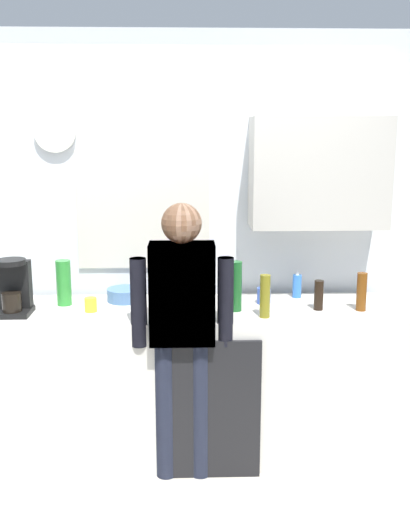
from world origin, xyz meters
name	(u,v)px	position (x,y,z in m)	size (l,w,h in m)	color
ground_plane	(184,474)	(0.00, 0.00, 0.00)	(8.00, 8.00, 0.00)	beige
kitchen_counter	(183,379)	(0.00, 0.30, 0.46)	(2.66, 0.64, 0.93)	beige
dishwasher_panel	(212,410)	(0.16, -0.03, 0.42)	(0.56, 0.02, 0.83)	black
back_wall_assembly	(199,226)	(0.11, 0.70, 1.36)	(4.26, 0.42, 2.60)	silver
coffee_maker	(14,289)	(-0.98, 0.23, 1.07)	(0.20, 0.20, 0.33)	black
bottle_red_vinegar	(165,284)	(-0.11, 0.46, 1.04)	(0.06, 0.06, 0.22)	maroon
bottle_amber_beer	(362,292)	(1.07, 0.22, 1.04)	(0.06, 0.06, 0.23)	brown
bottle_dark_sauce	(319,295)	(0.82, 0.24, 1.02)	(0.06, 0.06, 0.18)	black
bottle_olive_oil	(265,296)	(0.47, 0.11, 1.05)	(0.06, 0.06, 0.25)	olive
bottle_clear_soda	(64,283)	(-0.73, 0.40, 1.07)	(0.09, 0.09, 0.28)	#2D8C33
bottle_green_wine	(236,286)	(0.32, 0.24, 1.08)	(0.07, 0.07, 0.30)	#195923
cup_blue_mug	(264,296)	(0.50, 0.38, 0.98)	(0.08, 0.08, 0.10)	#3351B2
cup_yellow_cup	(91,305)	(-0.55, 0.25, 0.97)	(0.07, 0.07, 0.09)	yellow
mixing_bowl	(125,295)	(-0.37, 0.47, 0.97)	(0.22, 0.22, 0.08)	#4C72A5
dish_soap	(297,286)	(0.74, 0.52, 1.00)	(0.06, 0.06, 0.18)	blue
storage_canister	(172,300)	(-0.06, 0.19, 1.01)	(0.14, 0.14, 0.17)	silver
person_at_sink	(182,320)	(0.00, 0.00, 0.95)	(0.57, 0.22, 1.60)	black
person_guest	(182,320)	(0.00, 0.00, 0.95)	(0.57, 0.22, 1.60)	#3F4766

